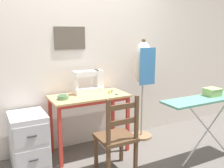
# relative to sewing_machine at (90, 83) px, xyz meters

# --- Properties ---
(ground_plane) EXTENTS (14.00, 14.00, 0.00)m
(ground_plane) POSITION_rel_sewing_machine_xyz_m (-0.06, -0.35, -0.91)
(ground_plane) COLOR #5B5651
(wall_back) EXTENTS (10.00, 0.07, 2.55)m
(wall_back) POSITION_rel_sewing_machine_xyz_m (-0.06, 0.21, 0.36)
(wall_back) COLOR silver
(wall_back) RESTS_ON ground_plane
(sewing_table) EXTENTS (0.99, 0.50, 0.77)m
(sewing_table) POSITION_rel_sewing_machine_xyz_m (-0.06, -0.12, -0.26)
(sewing_table) COLOR tan
(sewing_table) RESTS_ON ground_plane
(sewing_machine) EXTENTS (0.40, 0.17, 0.32)m
(sewing_machine) POSITION_rel_sewing_machine_xyz_m (0.00, 0.00, 0.00)
(sewing_machine) COLOR white
(sewing_machine) RESTS_ON sewing_table
(fabric_bowl) EXTENTS (0.13, 0.13, 0.05)m
(fabric_bowl) POSITION_rel_sewing_machine_xyz_m (-0.41, -0.14, -0.11)
(fabric_bowl) COLOR #56895B
(fabric_bowl) RESTS_ON sewing_table
(scissors) EXTENTS (0.12, 0.14, 0.01)m
(scissors) POSITION_rel_sewing_machine_xyz_m (0.28, -0.27, -0.14)
(scissors) COLOR silver
(scissors) RESTS_ON sewing_table
(thread_spool_near_machine) EXTENTS (0.03, 0.03, 0.04)m
(thread_spool_near_machine) POSITION_rel_sewing_machine_xyz_m (0.21, -0.15, -0.12)
(thread_spool_near_machine) COLOR yellow
(thread_spool_near_machine) RESTS_ON sewing_table
(thread_spool_mid_table) EXTENTS (0.04, 0.04, 0.04)m
(thread_spool_mid_table) POSITION_rel_sewing_machine_xyz_m (0.25, -0.14, -0.12)
(thread_spool_mid_table) COLOR silver
(thread_spool_mid_table) RESTS_ON sewing_table
(wooden_chair) EXTENTS (0.40, 0.38, 0.91)m
(wooden_chair) POSITION_rel_sewing_machine_xyz_m (0.02, -0.71, -0.49)
(wooden_chair) COLOR #513823
(wooden_chair) RESTS_ON ground_plane
(filing_cabinet) EXTENTS (0.41, 0.49, 0.64)m
(filing_cabinet) POSITION_rel_sewing_machine_xyz_m (-0.83, -0.10, -0.59)
(filing_cabinet) COLOR #B7B7BC
(filing_cabinet) RESTS_ON ground_plane
(dress_form) EXTENTS (0.32, 0.32, 1.48)m
(dress_form) POSITION_rel_sewing_machine_xyz_m (0.81, -0.04, 0.12)
(dress_form) COLOR #846647
(dress_form) RESTS_ON ground_plane
(ironing_board) EXTENTS (1.29, 0.31, 0.81)m
(ironing_board) POSITION_rel_sewing_machine_xyz_m (1.14, -0.98, -0.15)
(ironing_board) COLOR #518E7A
(ironing_board) RESTS_ON ground_plane
(storage_box) EXTENTS (0.18, 0.16, 0.09)m
(storage_box) POSITION_rel_sewing_machine_xyz_m (1.21, -0.94, -0.06)
(storage_box) COLOR #8EB266
(storage_box) RESTS_ON ironing_board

